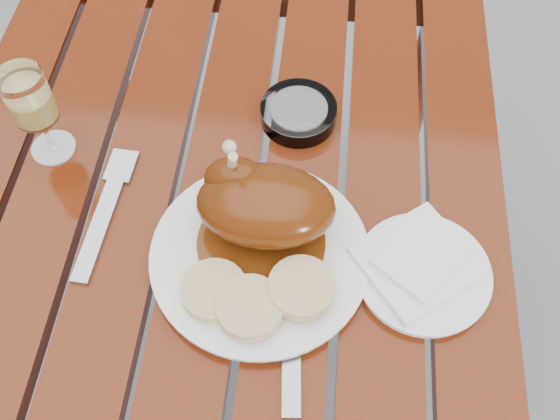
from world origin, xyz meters
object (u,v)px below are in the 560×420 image
object	(u,v)px
table	(232,314)
dinner_plate	(260,256)
side_plate	(423,274)
ashtray	(298,113)
wine_glass	(37,115)

from	to	relation	value
table	dinner_plate	world-z (taller)	dinner_plate
table	side_plate	xyz separation A→B (m)	(0.28, -0.07, 0.38)
table	side_plate	world-z (taller)	side_plate
ashtray	side_plate	bearing A→B (deg)	-53.80
side_plate	ashtray	distance (m)	0.30
dinner_plate	table	bearing A→B (deg)	135.64
dinner_plate	wine_glass	world-z (taller)	wine_glass
ashtray	dinner_plate	bearing A→B (deg)	-97.03
table	dinner_plate	xyz separation A→B (m)	(0.07, -0.07, 0.38)
dinner_plate	ashtray	xyz separation A→B (m)	(0.03, 0.24, 0.01)
wine_glass	table	bearing A→B (deg)	-18.02
wine_glass	dinner_plate	bearing A→B (deg)	-25.33
table	wine_glass	world-z (taller)	wine_glass
table	ashtray	world-z (taller)	ashtray
side_plate	ashtray	xyz separation A→B (m)	(-0.18, 0.25, 0.01)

